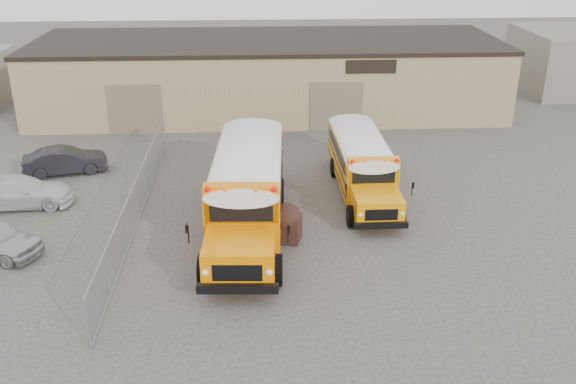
{
  "coord_description": "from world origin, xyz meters",
  "views": [
    {
      "loc": [
        -0.84,
        -22.26,
        12.16
      ],
      "look_at": [
        0.42,
        2.01,
        1.6
      ],
      "focal_mm": 40.0,
      "sensor_mm": 36.0,
      "label": 1
    }
  ],
  "objects_px": {
    "school_bus_left": "(255,132)",
    "car_dark": "(65,161)",
    "school_bus_right": "(345,125)",
    "tarp_bundle": "(287,222)",
    "car_white": "(19,192)"
  },
  "relations": [
    {
      "from": "school_bus_right",
      "to": "tarp_bundle",
      "type": "distance_m",
      "value": 11.14
    },
    {
      "from": "school_bus_left",
      "to": "car_dark",
      "type": "height_order",
      "value": "school_bus_left"
    },
    {
      "from": "car_white",
      "to": "car_dark",
      "type": "height_order",
      "value": "car_white"
    },
    {
      "from": "school_bus_left",
      "to": "school_bus_right",
      "type": "distance_m",
      "value": 5.43
    },
    {
      "from": "school_bus_right",
      "to": "tarp_bundle",
      "type": "bearing_deg",
      "value": -109.65
    },
    {
      "from": "school_bus_right",
      "to": "school_bus_left",
      "type": "bearing_deg",
      "value": -156.14
    },
    {
      "from": "tarp_bundle",
      "to": "car_white",
      "type": "height_order",
      "value": "tarp_bundle"
    },
    {
      "from": "tarp_bundle",
      "to": "school_bus_right",
      "type": "bearing_deg",
      "value": 70.35
    },
    {
      "from": "school_bus_left",
      "to": "school_bus_right",
      "type": "relative_size",
      "value": 1.25
    },
    {
      "from": "car_dark",
      "to": "school_bus_left",
      "type": "bearing_deg",
      "value": -102.16
    },
    {
      "from": "school_bus_right",
      "to": "car_dark",
      "type": "height_order",
      "value": "school_bus_right"
    },
    {
      "from": "school_bus_left",
      "to": "car_dark",
      "type": "distance_m",
      "value": 9.74
    },
    {
      "from": "school_bus_left",
      "to": "car_dark",
      "type": "relative_size",
      "value": 2.8
    },
    {
      "from": "tarp_bundle",
      "to": "car_dark",
      "type": "bearing_deg",
      "value": 143.92
    },
    {
      "from": "car_white",
      "to": "school_bus_right",
      "type": "bearing_deg",
      "value": -71.52
    }
  ]
}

